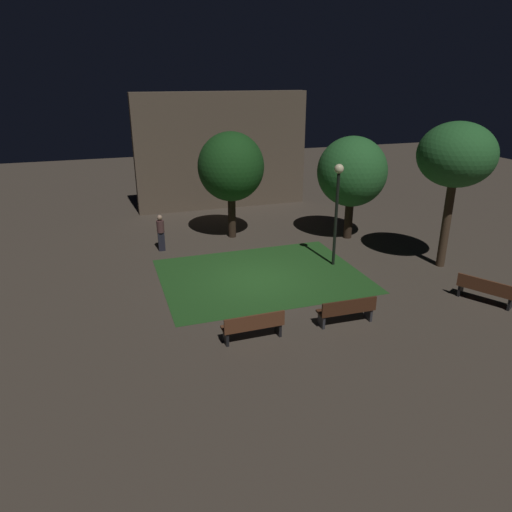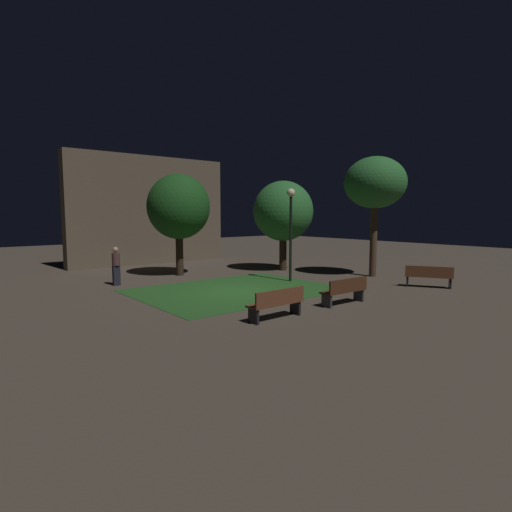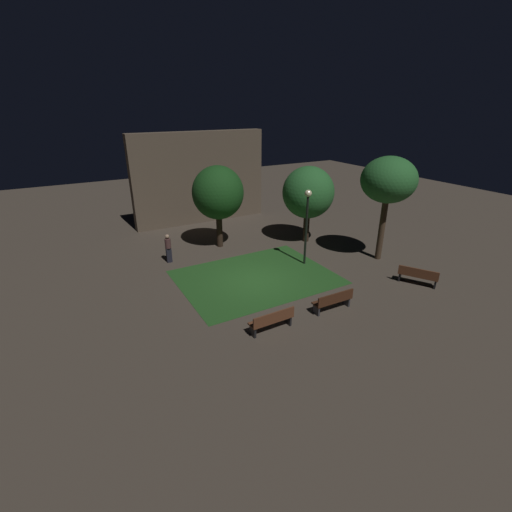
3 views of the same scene
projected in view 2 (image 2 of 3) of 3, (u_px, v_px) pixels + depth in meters
The scene contains 11 objects.
ground_plane at pixel (236, 292), 15.54m from camera, with size 60.00×60.00×0.00m, color #473D33.
grass_lawn at pixel (236, 290), 15.95m from camera, with size 7.54×5.79×0.01m, color #23511E.
bench_near_trees at pixel (277, 303), 11.46m from camera, with size 1.81×0.50×0.88m.
bench_front_left at pixel (345, 290), 13.36m from camera, with size 1.81×0.52×0.88m.
bench_by_lamp at pixel (429, 276), 16.45m from camera, with size 1.32×1.80×0.88m.
tree_back_left at pixel (375, 184), 19.01m from camera, with size 2.86×2.86×5.63m.
tree_near_wall at pixel (179, 207), 19.45m from camera, with size 2.99×2.99×4.86m.
tree_lawn_side at pixel (283, 211), 21.27m from camera, with size 3.12×3.12×4.68m.
lamp_post_near_wall at pixel (291, 218), 17.75m from camera, with size 0.36×0.36×4.06m.
pedestrian at pixel (116, 265), 16.90m from camera, with size 0.32×0.32×1.61m.
building_wall_backdrop at pixel (150, 211), 24.23m from camera, with size 9.63×0.80×6.34m, color brown.
Camera 2 is at (-9.09, -12.35, 2.97)m, focal length 28.62 mm.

